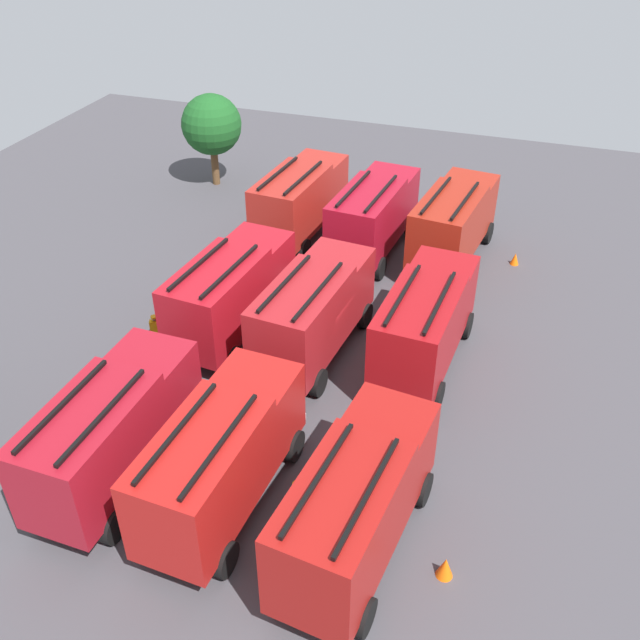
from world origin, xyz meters
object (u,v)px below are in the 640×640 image
object	(u,v)px
fire_truck_3	(221,455)
firefighter_0	(156,331)
firefighter_1	(297,500)
fire_truck_8	(300,198)
fire_truck_1	(425,321)
fire_truck_4	(314,309)
fire_truck_6	(112,428)
firefighter_2	(383,199)
fire_truck_2	(454,221)
fire_truck_7	(231,290)
fire_truck_0	(357,501)
traffic_cone_0	(515,259)
traffic_cone_1	(445,567)
fire_truck_5	(373,214)
tree_1	(211,125)

from	to	relation	value
fire_truck_3	firefighter_0	xyz separation A→B (m)	(6.60, 6.14, -1.25)
firefighter_1	fire_truck_8	bearing A→B (deg)	132.18
fire_truck_1	fire_truck_4	world-z (taller)	same
fire_truck_6	fire_truck_8	world-z (taller)	same
fire_truck_4	firefighter_0	distance (m)	6.56
firefighter_2	fire_truck_2	bearing A→B (deg)	-70.50
fire_truck_7	firefighter_0	world-z (taller)	fire_truck_7
fire_truck_1	fire_truck_0	bearing A→B (deg)	-176.33
firefighter_0	traffic_cone_0	world-z (taller)	firefighter_0
traffic_cone_0	traffic_cone_1	xyz separation A→B (m)	(-18.85, 0.02, 0.06)
fire_truck_5	fire_truck_8	xyz separation A→B (m)	(0.55, 4.04, 0.00)
firefighter_0	traffic_cone_1	bearing A→B (deg)	-141.51
fire_truck_0	fire_truck_4	bearing A→B (deg)	32.72
fire_truck_3	fire_truck_7	bearing A→B (deg)	26.00
fire_truck_0	firefighter_2	bearing A→B (deg)	18.91
fire_truck_4	fire_truck_8	xyz separation A→B (m)	(9.52, 4.02, 0.00)
fire_truck_7	fire_truck_8	distance (m)	9.26
firefighter_1	traffic_cone_1	xyz separation A→B (m)	(-0.49, -4.66, -0.58)
fire_truck_3	firefighter_2	bearing A→B (deg)	4.44
fire_truck_0	firefighter_2	xyz separation A→B (m)	(21.97, 4.84, -1.15)
fire_truck_6	traffic_cone_0	world-z (taller)	fire_truck_6
fire_truck_6	fire_truck_7	world-z (taller)	same
fire_truck_6	fire_truck_8	xyz separation A→B (m)	(17.92, 0.21, 0.00)
firefighter_0	firefighter_2	distance (m)	16.00
tree_1	fire_truck_5	bearing A→B (deg)	-115.19
fire_truck_8	tree_1	world-z (taller)	tree_1
fire_truck_5	fire_truck_8	distance (m)	4.08
fire_truck_3	fire_truck_5	distance (m)	17.33
fire_truck_8	firefighter_2	xyz separation A→B (m)	(3.68, -3.50, -1.15)
fire_truck_6	firefighter_1	distance (m)	6.27
traffic_cone_1	tree_1	bearing A→B (deg)	38.30
fire_truck_0	fire_truck_3	size ratio (longest dim) A/B	1.01
fire_truck_3	tree_1	bearing A→B (deg)	29.43
traffic_cone_0	fire_truck_5	bearing A→B (deg)	98.86
fire_truck_2	firefighter_0	size ratio (longest dim) A/B	4.58
traffic_cone_1	fire_truck_5	bearing A→B (deg)	21.47
firefighter_2	traffic_cone_0	bearing A→B (deg)	-52.69
firefighter_0	fire_truck_0	bearing A→B (deg)	-147.17
firefighter_0	fire_truck_8	bearing A→B (deg)	-34.36
fire_truck_0	traffic_cone_0	bearing A→B (deg)	-1.66
fire_truck_0	fire_truck_6	world-z (taller)	same
traffic_cone_1	firefighter_0	bearing A→B (deg)	61.96
fire_truck_4	traffic_cone_1	bearing A→B (deg)	-136.12
firefighter_2	fire_truck_3	bearing A→B (deg)	-118.86
fire_truck_5	traffic_cone_0	world-z (taller)	fire_truck_5
fire_truck_7	firefighter_1	xyz separation A→B (m)	(-8.58, -6.02, -1.21)
fire_truck_4	firefighter_1	bearing A→B (deg)	-158.92
fire_truck_3	fire_truck_8	bearing A→B (deg)	15.72
fire_truck_4	fire_truck_6	xyz separation A→B (m)	(-8.40, 3.81, 0.00)
fire_truck_1	fire_truck_2	bearing A→B (deg)	6.54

